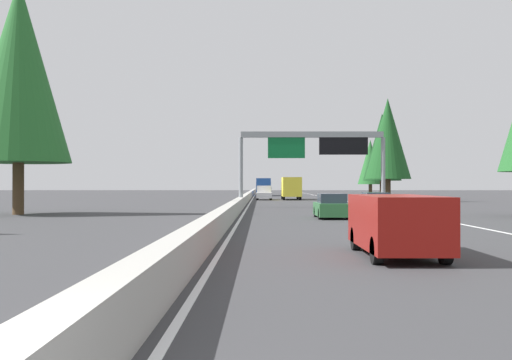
{
  "coord_description": "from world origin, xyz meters",
  "views": [
    {
      "loc": [
        -3.71,
        -1.46,
        1.99
      ],
      "look_at": [
        60.7,
        -0.92,
        2.47
      ],
      "focal_mm": 43.63,
      "sensor_mm": 36.0,
      "label": 1
    }
  ],
  "objects_px": {
    "sedan_near_center": "(331,207)",
    "sedan_far_right": "(263,191)",
    "minivan_distant_b": "(396,222)",
    "sign_gantry_overhead": "(314,147)",
    "sedan_mid_right": "(375,204)",
    "bus_mid_left": "(263,186)",
    "conifer_right_mid": "(388,139)",
    "conifer_right_distant": "(370,162)",
    "conifer_left_near": "(19,71)",
    "conifer_right_far": "(382,147)",
    "pickup_far_left": "(264,193)",
    "box_truck_far_center": "(291,188)"
  },
  "relations": [
    {
      "from": "minivan_distant_b",
      "to": "conifer_right_distant",
      "type": "height_order",
      "value": "conifer_right_distant"
    },
    {
      "from": "sign_gantry_overhead",
      "to": "conifer_left_near",
      "type": "bearing_deg",
      "value": 121.22
    },
    {
      "from": "sign_gantry_overhead",
      "to": "minivan_distant_b",
      "type": "bearing_deg",
      "value": 178.68
    },
    {
      "from": "sedan_mid_right",
      "to": "sedan_far_right",
      "type": "xyz_separation_m",
      "value": [
        87.97,
        7.4,
        0.0
      ]
    },
    {
      "from": "box_truck_far_center",
      "to": "conifer_right_mid",
      "type": "distance_m",
      "value": 15.87
    },
    {
      "from": "bus_mid_left",
      "to": "minivan_distant_b",
      "type": "bearing_deg",
      "value": -177.99
    },
    {
      "from": "box_truck_far_center",
      "to": "sedan_far_right",
      "type": "xyz_separation_m",
      "value": [
        47.7,
        3.66,
        -0.93
      ]
    },
    {
      "from": "bus_mid_left",
      "to": "conifer_right_mid",
      "type": "relative_size",
      "value": 0.95
    },
    {
      "from": "conifer_right_far",
      "to": "box_truck_far_center",
      "type": "bearing_deg",
      "value": 90.76
    },
    {
      "from": "minivan_distant_b",
      "to": "sedan_far_right",
      "type": "height_order",
      "value": "minivan_distant_b"
    },
    {
      "from": "conifer_left_near",
      "to": "conifer_right_mid",
      "type": "bearing_deg",
      "value": -44.84
    },
    {
      "from": "sedan_far_right",
      "to": "conifer_right_mid",
      "type": "bearing_deg",
      "value": -166.01
    },
    {
      "from": "sedan_far_right",
      "to": "conifer_right_distant",
      "type": "xyz_separation_m",
      "value": [
        -27.83,
        -17.66,
        5.02
      ]
    },
    {
      "from": "bus_mid_left",
      "to": "sedan_far_right",
      "type": "relative_size",
      "value": 2.61
    },
    {
      "from": "conifer_right_far",
      "to": "conifer_left_near",
      "type": "xyz_separation_m",
      "value": [
        -41.41,
        32.25,
        2.59
      ]
    },
    {
      "from": "pickup_far_left",
      "to": "conifer_right_distant",
      "type": "height_order",
      "value": "conifer_right_distant"
    },
    {
      "from": "minivan_distant_b",
      "to": "conifer_right_mid",
      "type": "relative_size",
      "value": 0.41
    },
    {
      "from": "sedan_near_center",
      "to": "conifer_left_near",
      "type": "height_order",
      "value": "conifer_left_near"
    },
    {
      "from": "sedan_mid_right",
      "to": "conifer_left_near",
      "type": "xyz_separation_m",
      "value": [
        -0.98,
        23.89,
        8.89
      ]
    },
    {
      "from": "pickup_far_left",
      "to": "conifer_right_distant",
      "type": "distance_m",
      "value": 27.57
    },
    {
      "from": "sign_gantry_overhead",
      "to": "bus_mid_left",
      "type": "height_order",
      "value": "sign_gantry_overhead"
    },
    {
      "from": "sedan_far_right",
      "to": "minivan_distant_b",
      "type": "bearing_deg",
      "value": -178.27
    },
    {
      "from": "sign_gantry_overhead",
      "to": "bus_mid_left",
      "type": "xyz_separation_m",
      "value": [
        58.42,
        4.17,
        -3.52
      ]
    },
    {
      "from": "minivan_distant_b",
      "to": "sedan_far_right",
      "type": "relative_size",
      "value": 1.14
    },
    {
      "from": "sign_gantry_overhead",
      "to": "box_truck_far_center",
      "type": "distance_m",
      "value": 28.91
    },
    {
      "from": "minivan_distant_b",
      "to": "box_truck_far_center",
      "type": "bearing_deg",
      "value": -0.21
    },
    {
      "from": "conifer_left_near",
      "to": "sedan_mid_right",
      "type": "bearing_deg",
      "value": -87.64
    },
    {
      "from": "sign_gantry_overhead",
      "to": "pickup_far_left",
      "type": "distance_m",
      "value": 28.52
    },
    {
      "from": "conifer_right_far",
      "to": "conifer_right_distant",
      "type": "bearing_deg",
      "value": -5.51
    },
    {
      "from": "sedan_near_center",
      "to": "sedan_far_right",
      "type": "distance_m",
      "value": 93.34
    },
    {
      "from": "sign_gantry_overhead",
      "to": "conifer_right_far",
      "type": "relative_size",
      "value": 1.1
    },
    {
      "from": "minivan_distant_b",
      "to": "sedan_mid_right",
      "type": "bearing_deg",
      "value": -9.06
    },
    {
      "from": "bus_mid_left",
      "to": "sedan_far_right",
      "type": "distance_m",
      "value": 17.98
    },
    {
      "from": "sedan_near_center",
      "to": "conifer_right_mid",
      "type": "relative_size",
      "value": 0.36
    },
    {
      "from": "sign_gantry_overhead",
      "to": "conifer_right_mid",
      "type": "distance_m",
      "value": 21.21
    },
    {
      "from": "sign_gantry_overhead",
      "to": "sedan_mid_right",
      "type": "distance_m",
      "value": 12.84
    },
    {
      "from": "bus_mid_left",
      "to": "conifer_left_near",
      "type": "distance_m",
      "value": 73.33
    },
    {
      "from": "conifer_right_mid",
      "to": "bus_mid_left",
      "type": "bearing_deg",
      "value": 19.74
    },
    {
      "from": "pickup_far_left",
      "to": "conifer_right_far",
      "type": "relative_size",
      "value": 0.49
    },
    {
      "from": "sign_gantry_overhead",
      "to": "sedan_mid_right",
      "type": "xyz_separation_m",
      "value": [
        -11.59,
        -3.14,
        -4.55
      ]
    },
    {
      "from": "bus_mid_left",
      "to": "box_truck_far_center",
      "type": "bearing_deg",
      "value": -173.17
    },
    {
      "from": "sign_gantry_overhead",
      "to": "sedan_near_center",
      "type": "height_order",
      "value": "sign_gantry_overhead"
    },
    {
      "from": "conifer_right_mid",
      "to": "conifer_right_distant",
      "type": "height_order",
      "value": "conifer_right_mid"
    },
    {
      "from": "conifer_left_near",
      "to": "sign_gantry_overhead",
      "type": "bearing_deg",
      "value": -58.78
    },
    {
      "from": "sedan_near_center",
      "to": "conifer_right_far",
      "type": "height_order",
      "value": "conifer_right_far"
    },
    {
      "from": "minivan_distant_b",
      "to": "conifer_right_far",
      "type": "height_order",
      "value": "conifer_right_far"
    },
    {
      "from": "sedan_near_center",
      "to": "conifer_right_mid",
      "type": "distance_m",
      "value": 37.53
    },
    {
      "from": "sedan_far_right",
      "to": "conifer_right_far",
      "type": "distance_m",
      "value": 50.48
    },
    {
      "from": "minivan_distant_b",
      "to": "pickup_far_left",
      "type": "xyz_separation_m",
      "value": [
        64.42,
        3.35,
        -0.04
      ]
    },
    {
      "from": "sedan_far_right",
      "to": "conifer_right_mid",
      "type": "height_order",
      "value": "conifer_right_mid"
    }
  ]
}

